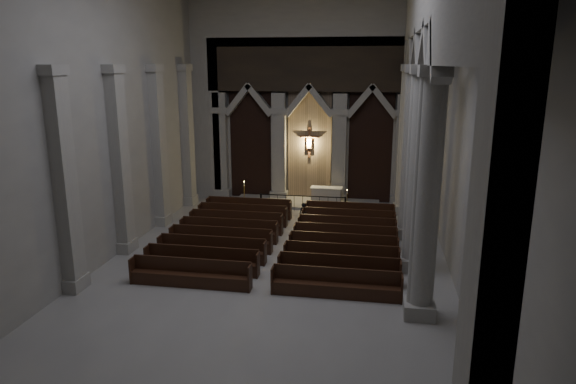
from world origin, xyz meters
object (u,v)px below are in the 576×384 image
object	(u,v)px
altar_rail	(303,201)
pews	(283,242)
altar	(326,195)
candle_stand_left	(244,201)
worshipper	(303,215)
candle_stand_right	(347,207)

from	to	relation	value
altar_rail	pews	xyz separation A→B (m)	(-0.00, -6.04, -0.29)
altar	altar_rail	bearing A→B (deg)	-127.39
candle_stand_left	worshipper	xyz separation A→B (m)	(3.76, -2.64, 0.17)
altar	altar_rail	xyz separation A→B (m)	(-1.18, -1.54, 0.01)
candle_stand_right	pews	bearing A→B (deg)	-112.63
candle_stand_right	pews	xyz separation A→B (m)	(-2.47, -5.93, -0.04)
worshipper	candle_stand_left	bearing A→B (deg)	159.42
altar_rail	candle_stand_left	xyz separation A→B (m)	(-3.35, 0.01, -0.19)
candle_stand_left	altar_rail	bearing A→B (deg)	-0.21
altar	altar_rail	size ratio (longest dim) A/B	0.38
candle_stand_left	worshipper	size ratio (longest dim) A/B	1.33
altar_rail	candle_stand_left	world-z (taller)	candle_stand_left
altar	candle_stand_left	bearing A→B (deg)	-161.32
pews	worshipper	size ratio (longest dim) A/B	8.23
pews	candle_stand_left	bearing A→B (deg)	118.97
worshipper	altar_rail	bearing A→B (deg)	113.41
altar	candle_stand_right	world-z (taller)	candle_stand_right
altar	candle_stand_left	distance (m)	4.78
candle_stand_right	pews	distance (m)	6.42
candle_stand_right	pews	world-z (taller)	candle_stand_right
pews	candle_stand_right	bearing A→B (deg)	67.37
altar	altar_rail	distance (m)	1.94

